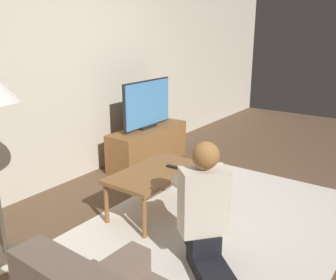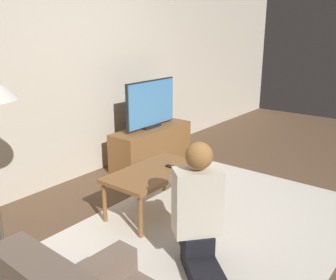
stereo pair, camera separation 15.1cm
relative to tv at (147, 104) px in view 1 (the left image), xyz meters
name	(u,v)px [view 1 (the left image)]	position (x,y,z in m)	size (l,w,h in m)	color
ground_plane	(216,228)	(-0.93, -1.51, -0.79)	(10.00, 10.00, 0.00)	brown
wall_back	(62,67)	(-0.93, 0.42, 0.51)	(10.00, 0.06, 2.60)	beige
rug	(216,227)	(-0.93, -1.51, -0.78)	(2.90, 2.01, 0.02)	silver
tv_stand	(148,146)	(0.00, 0.00, -0.55)	(1.18, 0.39, 0.48)	brown
tv	(147,104)	(0.00, 0.00, 0.00)	(0.86, 0.08, 0.60)	black
coffee_table	(155,175)	(-1.01, -0.89, -0.40)	(0.94, 0.52, 0.43)	brown
person_kneeling	(204,206)	(-1.45, -1.68, -0.31)	(0.72, 0.78, 0.95)	black
remote	(174,167)	(-0.85, -0.99, -0.35)	(0.04, 0.15, 0.02)	black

